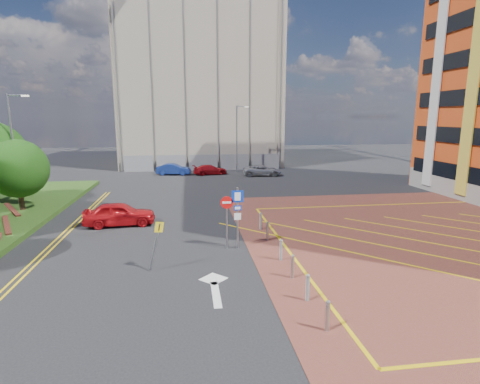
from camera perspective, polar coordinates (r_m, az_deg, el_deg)
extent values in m
plane|color=black|center=(18.63, -1.51, -9.63)|extent=(140.00, 140.00, 0.00)
cube|color=brown|center=(26.51, -31.98, -4.54)|extent=(2.29, 4.27, 0.40)
cube|color=brown|center=(30.61, -31.39, -2.54)|extent=(2.69, 4.06, 0.40)
cylinder|color=#3D2B1C|center=(30.14, -30.37, -0.68)|extent=(0.36, 0.36, 1.80)
sphere|color=#10390C|center=(29.84, -30.75, 3.08)|extent=(4.00, 4.00, 4.00)
cylinder|color=#9EA0A8|center=(31.96, -31.25, 5.47)|extent=(0.16, 0.16, 8.00)
cylinder|color=#9EA0A8|center=(31.68, -30.97, 12.52)|extent=(1.20, 0.10, 0.10)
cube|color=silver|center=(31.45, -29.93, 12.59)|extent=(0.50, 0.15, 0.12)
cylinder|color=#9EA0A8|center=(45.75, -0.50, 8.03)|extent=(0.16, 0.16, 8.00)
cylinder|color=#9EA0A8|center=(45.77, 0.25, 12.89)|extent=(1.20, 0.10, 0.10)
cube|color=silver|center=(45.86, 1.01, 12.84)|extent=(0.50, 0.15, 0.12)
cylinder|color=#9EA0A8|center=(19.13, -0.39, -4.02)|extent=(0.10, 0.10, 3.20)
cube|color=#0A30B6|center=(18.83, -0.38, -0.67)|extent=(0.60, 0.04, 0.60)
cube|color=white|center=(18.81, -0.37, -0.68)|extent=(0.30, 0.02, 0.42)
cube|color=#0A30B6|center=(18.97, -0.38, -2.44)|extent=(0.40, 0.04, 0.25)
cube|color=white|center=(18.94, -0.37, -2.46)|extent=(0.28, 0.02, 0.14)
cube|color=white|center=(19.08, -0.37, -3.75)|extent=(0.35, 0.04, 0.35)
cylinder|color=#9EA0A8|center=(19.14, -2.02, -4.80)|extent=(0.08, 0.08, 2.70)
cylinder|color=red|center=(18.83, -2.04, -1.61)|extent=(0.64, 0.04, 0.64)
cube|color=white|center=(18.81, -2.03, -1.62)|extent=(0.44, 0.02, 0.10)
cylinder|color=#9EA0A8|center=(16.93, -12.84, -8.17)|extent=(0.60, 0.08, 2.16)
cube|color=yellow|center=(16.60, -12.23, -5.26)|extent=(0.41, 0.41, 0.54)
cylinder|color=#9EA0A8|center=(12.74, 13.18, -18.13)|extent=(0.14, 0.14, 0.90)
cylinder|color=black|center=(14.40, 10.26, -14.36)|extent=(0.14, 0.14, 0.90)
cylinder|color=#9EA0A8|center=(16.14, 8.02, -11.37)|extent=(0.14, 0.14, 0.90)
cylinder|color=black|center=(17.94, 6.26, -8.95)|extent=(0.14, 0.14, 0.90)
cylinder|color=#9EA0A8|center=(20.70, 4.22, -6.11)|extent=(0.14, 0.14, 0.90)
cylinder|color=black|center=(22.57, 3.16, -4.61)|extent=(0.14, 0.14, 0.90)
cube|color=#A99C8A|center=(57.48, -6.24, 15.63)|extent=(21.20, 19.20, 22.00)
cube|color=yellow|center=(60.31, -4.40, 21.21)|extent=(0.90, 0.90, 34.00)
cube|color=gray|center=(47.72, -4.39, 4.51)|extent=(21.60, 0.06, 2.00)
imported|color=red|center=(24.58, -17.90, -3.18)|extent=(4.43, 2.05, 1.47)
imported|color=navy|center=(44.55, -10.09, 3.43)|extent=(4.13, 1.94, 1.31)
imported|color=#A60E14|center=(44.21, -4.57, 3.41)|extent=(4.18, 2.30, 1.15)
imported|color=#9B9BA1|center=(43.25, 3.39, 3.30)|extent=(4.57, 2.44, 1.22)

